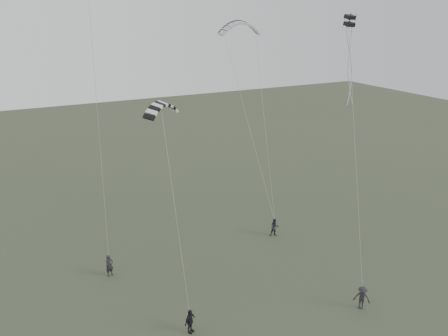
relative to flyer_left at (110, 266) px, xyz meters
name	(u,v)px	position (x,y,z in m)	size (l,w,h in m)	color
ground	(254,308)	(7.10, -7.56, -0.78)	(140.00, 140.00, 0.00)	#3B442E
flyer_left	(110,266)	(0.00, 0.00, 0.00)	(0.57, 0.37, 1.56)	black
flyer_right	(275,227)	(13.28, -0.29, -0.03)	(0.73, 0.57, 1.50)	#28272D
flyer_center	(190,321)	(2.78, -7.77, -0.03)	(0.88, 0.37, 1.50)	black
flyer_far	(362,298)	(12.99, -10.50, 0.00)	(1.00, 0.57, 1.55)	#222227
kite_pale_large	(240,23)	(13.31, 6.03, 15.61)	(3.55, 0.80, 1.49)	#BBBDC0
kite_striped	(161,104)	(3.13, -3.49, 11.59)	(2.58, 0.65, 1.05)	black
kite_box	(350,21)	(16.06, -3.73, 15.91)	(0.55, 0.55, 0.68)	black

